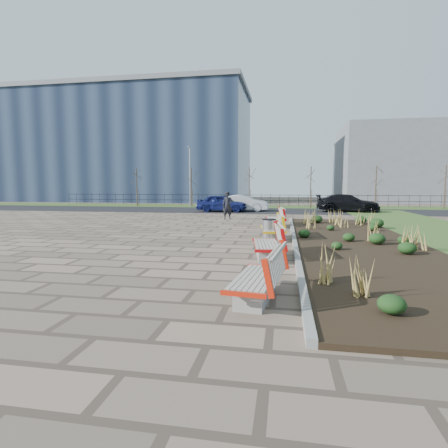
% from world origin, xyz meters
% --- Properties ---
extents(ground, '(120.00, 120.00, 0.00)m').
position_xyz_m(ground, '(0.00, 0.00, 0.00)').
color(ground, '#806958').
rests_on(ground, ground).
extents(planting_bed, '(4.50, 18.00, 0.10)m').
position_xyz_m(planting_bed, '(6.25, 5.00, 0.05)').
color(planting_bed, black).
rests_on(planting_bed, ground).
extents(planting_curb, '(0.16, 18.00, 0.15)m').
position_xyz_m(planting_curb, '(3.92, 5.00, 0.07)').
color(planting_curb, gray).
rests_on(planting_curb, ground).
extents(grass_verge_far, '(80.00, 5.00, 0.04)m').
position_xyz_m(grass_verge_far, '(0.00, 28.00, 0.02)').
color(grass_verge_far, '#33511E').
rests_on(grass_verge_far, ground).
extents(road, '(80.00, 7.00, 0.02)m').
position_xyz_m(road, '(0.00, 22.00, 0.01)').
color(road, black).
rests_on(road, ground).
extents(bench_a, '(1.15, 2.19, 1.00)m').
position_xyz_m(bench_a, '(3.00, -2.07, 0.50)').
color(bench_a, red).
rests_on(bench_a, ground).
extents(bench_b, '(1.15, 2.19, 1.00)m').
position_xyz_m(bench_b, '(3.00, 1.84, 0.50)').
color(bench_b, red).
rests_on(bench_b, ground).
extents(bench_c, '(1.13, 2.19, 1.00)m').
position_xyz_m(bench_c, '(3.00, 5.63, 0.50)').
color(bench_c, '#EAB10C').
rests_on(bench_c, ground).
extents(bench_d, '(1.16, 2.20, 1.00)m').
position_xyz_m(bench_d, '(3.00, 10.10, 0.50)').
color(bench_d, '#B30C0B').
rests_on(bench_d, ground).
extents(litter_bin, '(0.52, 0.52, 0.88)m').
position_xyz_m(litter_bin, '(2.94, 5.11, 0.44)').
color(litter_bin, '#B2B2B7').
rests_on(litter_bin, ground).
extents(pedestrian, '(0.73, 0.55, 1.81)m').
position_xyz_m(pedestrian, '(-0.14, 13.79, 0.91)').
color(pedestrian, black).
rests_on(pedestrian, ground).
extents(car_blue, '(4.19, 1.69, 1.43)m').
position_xyz_m(car_blue, '(-1.67, 20.14, 0.73)').
color(car_blue, navy).
rests_on(car_blue, road).
extents(car_silver, '(4.22, 1.51, 1.38)m').
position_xyz_m(car_silver, '(0.08, 21.18, 0.71)').
color(car_silver, '#B1B4B9').
rests_on(car_silver, road).
extents(car_black, '(5.18, 2.32, 1.47)m').
position_xyz_m(car_black, '(8.68, 21.65, 0.76)').
color(car_black, black).
rests_on(car_black, road).
extents(tree_a, '(1.40, 1.40, 4.00)m').
position_xyz_m(tree_a, '(-12.00, 26.50, 2.04)').
color(tree_a, '#4C3D2D').
rests_on(tree_a, grass_verge_far).
extents(tree_b, '(1.40, 1.40, 4.00)m').
position_xyz_m(tree_b, '(-6.00, 26.50, 2.04)').
color(tree_b, '#4C3D2D').
rests_on(tree_b, grass_verge_far).
extents(tree_c, '(1.40, 1.40, 4.00)m').
position_xyz_m(tree_c, '(0.00, 26.50, 2.04)').
color(tree_c, '#4C3D2D').
rests_on(tree_c, grass_verge_far).
extents(tree_d, '(1.40, 1.40, 4.00)m').
position_xyz_m(tree_d, '(6.00, 26.50, 2.04)').
color(tree_d, '#4C3D2D').
rests_on(tree_d, grass_verge_far).
extents(tree_e, '(1.40, 1.40, 4.00)m').
position_xyz_m(tree_e, '(12.00, 26.50, 2.04)').
color(tree_e, '#4C3D2D').
rests_on(tree_e, grass_verge_far).
extents(tree_f, '(1.40, 1.40, 4.00)m').
position_xyz_m(tree_f, '(18.00, 26.50, 2.04)').
color(tree_f, '#4C3D2D').
rests_on(tree_f, grass_verge_far).
extents(lamp_west, '(0.24, 0.60, 6.00)m').
position_xyz_m(lamp_west, '(-6.00, 26.00, 3.04)').
color(lamp_west, gray).
rests_on(lamp_west, grass_verge_far).
extents(lamp_east, '(0.24, 0.60, 6.00)m').
position_xyz_m(lamp_east, '(8.00, 26.00, 3.04)').
color(lamp_east, gray).
rests_on(lamp_east, grass_verge_far).
extents(railing_fence, '(44.00, 0.10, 1.20)m').
position_xyz_m(railing_fence, '(0.00, 29.50, 0.64)').
color(railing_fence, black).
rests_on(railing_fence, grass_verge_far).
extents(building_glass, '(40.00, 14.00, 15.00)m').
position_xyz_m(building_glass, '(-22.00, 40.00, 7.50)').
color(building_glass, '#192338').
rests_on(building_glass, ground).
extents(building_grey, '(18.00, 12.00, 10.00)m').
position_xyz_m(building_grey, '(20.00, 42.00, 5.00)').
color(building_grey, slate).
rests_on(building_grey, ground).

